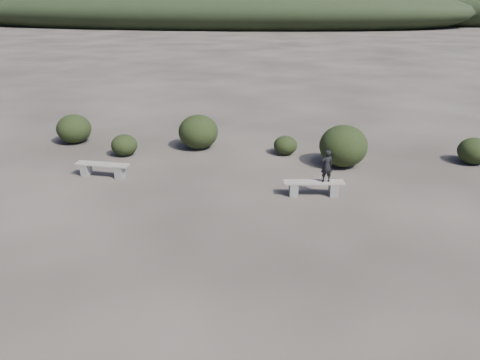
# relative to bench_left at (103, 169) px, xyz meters

# --- Properties ---
(ground) EXTENTS (1200.00, 1200.00, 0.00)m
(ground) POSITION_rel_bench_left_xyz_m (4.45, -5.72, -0.29)
(ground) COLOR #2A2520
(ground) RESTS_ON ground
(bench_left) EXTENTS (1.89, 0.42, 0.47)m
(bench_left) POSITION_rel_bench_left_xyz_m (0.00, 0.00, 0.00)
(bench_left) COLOR slate
(bench_left) RESTS_ON ground
(bench_right) EXTENTS (1.91, 0.71, 0.47)m
(bench_right) POSITION_rel_bench_left_xyz_m (7.20, -0.38, -0.00)
(bench_right) COLOR slate
(bench_right) RESTS_ON ground
(seated_person) EXTENTS (0.44, 0.38, 1.03)m
(seated_person) POSITION_rel_bench_left_xyz_m (7.55, -0.32, 0.70)
(seated_person) COLOR black
(seated_person) RESTS_ON bench_right
(shrub_a) EXTENTS (1.01, 1.01, 0.82)m
(shrub_a) POSITION_rel_bench_left_xyz_m (-0.19, 2.30, 0.13)
(shrub_a) COLOR black
(shrub_a) RESTS_ON ground
(shrub_b) EXTENTS (1.60, 1.60, 1.37)m
(shrub_b) POSITION_rel_bench_left_xyz_m (2.43, 3.70, 0.40)
(shrub_b) COLOR black
(shrub_b) RESTS_ON ground
(shrub_c) EXTENTS (0.92, 0.92, 0.74)m
(shrub_c) POSITION_rel_bench_left_xyz_m (5.98, 3.53, 0.08)
(shrub_c) COLOR black
(shrub_c) RESTS_ON ground
(shrub_d) EXTENTS (1.74, 1.74, 1.52)m
(shrub_d) POSITION_rel_bench_left_xyz_m (8.15, 2.56, 0.47)
(shrub_d) COLOR black
(shrub_d) RESTS_ON ground
(shrub_e) EXTENTS (1.16, 1.16, 0.97)m
(shrub_e) POSITION_rel_bench_left_xyz_m (12.93, 3.69, 0.20)
(shrub_e) COLOR black
(shrub_e) RESTS_ON ground
(shrub_f) EXTENTS (1.42, 1.42, 1.20)m
(shrub_f) POSITION_rel_bench_left_xyz_m (-2.93, 3.53, 0.32)
(shrub_f) COLOR black
(shrub_f) RESTS_ON ground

